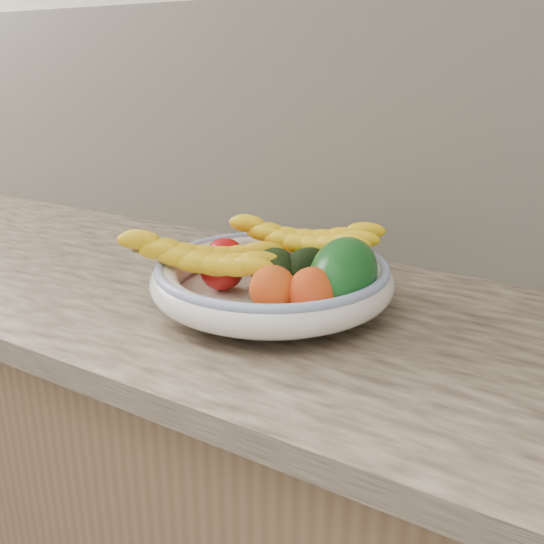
{
  "coord_description": "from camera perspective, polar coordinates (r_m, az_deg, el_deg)",
  "views": [
    {
      "loc": [
        0.48,
        0.88,
        1.28
      ],
      "look_at": [
        0.0,
        1.66,
        0.96
      ],
      "focal_mm": 40.0,
      "sensor_mm": 36.0,
      "label": 1
    }
  ],
  "objects": [
    {
      "name": "kitchen_counter",
      "position": [
        1.24,
        0.66,
        -21.74
      ],
      "size": [
        2.44,
        0.66,
        1.4
      ],
      "color": "brown",
      "rests_on": "ground"
    },
    {
      "name": "fruit_bowl",
      "position": [
        0.98,
        -0.0,
        -0.63
      ],
      "size": [
        0.39,
        0.39,
        0.08
      ],
      "color": "white",
      "rests_on": "kitchen_counter"
    },
    {
      "name": "clementine_back_left",
      "position": [
        1.07,
        0.25,
        1.56
      ],
      "size": [
        0.06,
        0.06,
        0.04
      ],
      "primitive_type": "ellipsoid",
      "rotation": [
        0.0,
        0.0,
        0.24
      ],
      "color": "orange",
      "rests_on": "fruit_bowl"
    },
    {
      "name": "clementine_back_right",
      "position": [
        1.04,
        4.76,
        0.94
      ],
      "size": [
        0.06,
        0.06,
        0.04
      ],
      "primitive_type": "ellipsoid",
      "rotation": [
        0.0,
        0.0,
        0.21
      ],
      "color": "#DF4E04",
      "rests_on": "fruit_bowl"
    },
    {
      "name": "clementine_back_mid",
      "position": [
        1.02,
        0.92,
        0.62
      ],
      "size": [
        0.05,
        0.05,
        0.05
      ],
      "primitive_type": "ellipsoid",
      "rotation": [
        0.0,
        0.0,
        -0.04
      ],
      "color": "orange",
      "rests_on": "fruit_bowl"
    },
    {
      "name": "tomato_left",
      "position": [
        1.05,
        -4.46,
        1.6
      ],
      "size": [
        0.08,
        0.08,
        0.06
      ],
      "primitive_type": "ellipsoid",
      "rotation": [
        0.0,
        0.0,
        0.25
      ],
      "color": "#B1080E",
      "rests_on": "fruit_bowl"
    },
    {
      "name": "tomato_near_left",
      "position": [
        0.98,
        -4.73,
        0.14
      ],
      "size": [
        0.09,
        0.09,
        0.06
      ],
      "primitive_type": "ellipsoid",
      "rotation": [
        0.0,
        0.0,
        -0.35
      ],
      "color": "#AB1011",
      "rests_on": "fruit_bowl"
    },
    {
      "name": "avocado_center",
      "position": [
        0.96,
        0.25,
        0.01
      ],
      "size": [
        0.13,
        0.13,
        0.08
      ],
      "primitive_type": "ellipsoid",
      "rotation": [
        0.0,
        0.0,
        0.63
      ],
      "color": "black",
      "rests_on": "fruit_bowl"
    },
    {
      "name": "avocado_right",
      "position": [
        0.97,
        3.29,
        0.1
      ],
      "size": [
        0.08,
        0.11,
        0.07
      ],
      "primitive_type": "ellipsoid",
      "rotation": [
        0.0,
        0.0,
        -0.09
      ],
      "color": "black",
      "rests_on": "fruit_bowl"
    },
    {
      "name": "green_mango",
      "position": [
        0.92,
        6.73,
        -0.19
      ],
      "size": [
        0.16,
        0.18,
        0.14
      ],
      "primitive_type": "ellipsoid",
      "rotation": [
        0.0,
        0.31,
        0.23
      ],
      "color": "#0D4A15",
      "rests_on": "fruit_bowl"
    },
    {
      "name": "peach_front",
      "position": [
        0.88,
        0.06,
        -1.57
      ],
      "size": [
        0.09,
        0.09,
        0.07
      ],
      "primitive_type": "ellipsoid",
      "rotation": [
        0.0,
        0.0,
        -0.42
      ],
      "color": "orange",
      "rests_on": "fruit_bowl"
    },
    {
      "name": "peach_right",
      "position": [
        0.87,
        3.86,
        -1.82
      ],
      "size": [
        0.09,
        0.09,
        0.07
      ],
      "primitive_type": "ellipsoid",
      "rotation": [
        0.0,
        0.0,
        -0.25
      ],
      "color": "orange",
      "rests_on": "fruit_bowl"
    },
    {
      "name": "banana_bunch_back",
      "position": [
        1.03,
        2.75,
        2.75
      ],
      "size": [
        0.29,
        0.14,
        0.08
      ],
      "primitive_type": null,
      "rotation": [
        0.0,
        0.0,
        0.11
      ],
      "color": "yellow",
      "rests_on": "fruit_bowl"
    },
    {
      "name": "banana_bunch_front",
      "position": [
        0.96,
        -6.95,
        1.02
      ],
      "size": [
        0.3,
        0.2,
        0.08
      ],
      "primitive_type": null,
      "rotation": [
        0.0,
        0.0,
        0.37
      ],
      "color": "yellow",
      "rests_on": "fruit_bowl"
    }
  ]
}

